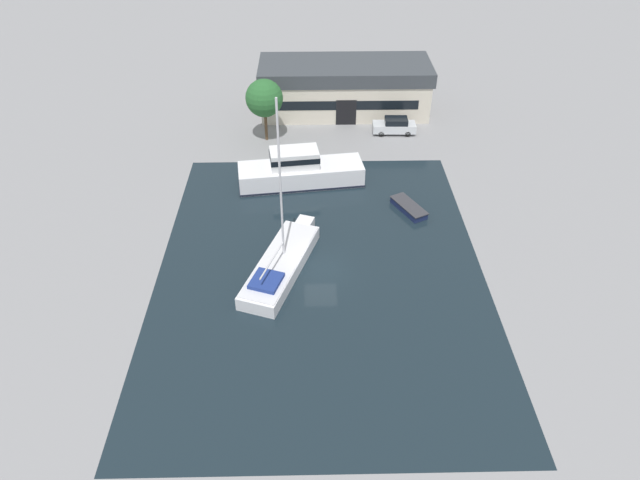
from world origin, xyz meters
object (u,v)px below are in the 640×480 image
warehouse_building (345,87)px  sailboat_moored (281,263)px  parked_car (395,126)px  motor_cruiser (299,171)px  quay_tree_near_building (264,98)px  small_dinghy (409,208)px

warehouse_building → sailboat_moored: bearing=-102.6°
parked_car → motor_cruiser: size_ratio=0.39×
parked_car → motor_cruiser: bearing=136.2°
quay_tree_near_building → motor_cruiser: size_ratio=0.55×
warehouse_building → quay_tree_near_building: 11.03m
parked_car → motor_cruiser: motor_cruiser is taller
quay_tree_near_building → small_dinghy: quay_tree_near_building is taller
sailboat_moored → motor_cruiser: sailboat_moored is taller
parked_car → sailboat_moored: size_ratio=0.34×
small_dinghy → motor_cruiser: bearing=-53.8°
motor_cruiser → small_dinghy: motor_cruiser is taller
quay_tree_near_building → motor_cruiser: quay_tree_near_building is taller
parked_car → sailboat_moored: sailboat_moored is taller
parked_car → small_dinghy: size_ratio=1.12×
warehouse_building → small_dinghy: (4.50, -20.28, -2.47)m
warehouse_building → parked_car: (5.03, -5.73, -1.93)m
sailboat_moored → small_dinghy: sailboat_moored is taller
warehouse_building → motor_cruiser: 16.41m
warehouse_building → quay_tree_near_building: bearing=-140.9°
quay_tree_near_building → sailboat_moored: (2.26, -21.04, -3.89)m
warehouse_building → motor_cruiser: (-4.91, -15.58, -1.52)m
warehouse_building → small_dinghy: 20.92m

